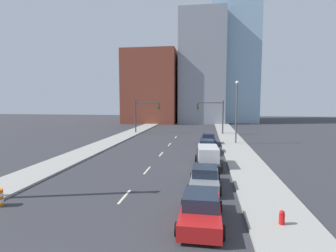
% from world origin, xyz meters
% --- Properties ---
extents(sidewalk_left, '(3.48, 94.04, 0.16)m').
position_xyz_m(sidewalk_left, '(-8.73, 47.02, 0.08)').
color(sidewalk_left, '#9E9B93').
rests_on(sidewalk_left, ground).
extents(sidewalk_right, '(3.48, 94.04, 0.16)m').
position_xyz_m(sidewalk_right, '(8.73, 47.02, 0.08)').
color(sidewalk_right, '#9E9B93').
rests_on(sidewalk_right, ground).
extents(lane_stripe_at_9m, '(0.16, 2.40, 0.01)m').
position_xyz_m(lane_stripe_at_9m, '(0.00, 9.33, 0.00)').
color(lane_stripe_at_9m, beige).
rests_on(lane_stripe_at_9m, ground).
extents(lane_stripe_at_16m, '(0.16, 2.40, 0.01)m').
position_xyz_m(lane_stripe_at_16m, '(0.00, 15.61, 0.00)').
color(lane_stripe_at_16m, beige).
rests_on(lane_stripe_at_16m, ground).
extents(lane_stripe_at_23m, '(0.16, 2.40, 0.01)m').
position_xyz_m(lane_stripe_at_23m, '(0.00, 22.55, 0.00)').
color(lane_stripe_at_23m, beige).
rests_on(lane_stripe_at_23m, ground).
extents(lane_stripe_at_29m, '(0.16, 2.40, 0.01)m').
position_xyz_m(lane_stripe_at_29m, '(0.00, 29.09, 0.00)').
color(lane_stripe_at_29m, beige).
rests_on(lane_stripe_at_29m, ground).
extents(lane_stripe_at_36m, '(0.16, 2.40, 0.01)m').
position_xyz_m(lane_stripe_at_36m, '(0.00, 36.46, 0.00)').
color(lane_stripe_at_36m, beige).
rests_on(lane_stripe_at_36m, ground).
extents(building_brick_left, '(14.00, 16.00, 19.22)m').
position_xyz_m(building_brick_left, '(-10.11, 66.58, 9.61)').
color(building_brick_left, brown).
rests_on(building_brick_left, ground).
extents(building_office_center, '(12.00, 20.00, 29.29)m').
position_xyz_m(building_office_center, '(3.58, 70.58, 14.65)').
color(building_office_center, gray).
rests_on(building_office_center, ground).
extents(building_glass_right, '(13.00, 20.00, 35.72)m').
position_xyz_m(building_glass_right, '(12.09, 74.58, 17.86)').
color(building_glass_right, '#8CADC6').
rests_on(building_glass_right, ground).
extents(traffic_signal_left, '(4.69, 0.35, 6.02)m').
position_xyz_m(traffic_signal_left, '(-6.62, 40.77, 3.93)').
color(traffic_signal_left, '#38383D').
rests_on(traffic_signal_left, ground).
extents(traffic_signal_right, '(4.69, 0.35, 6.02)m').
position_xyz_m(traffic_signal_right, '(6.42, 40.77, 3.93)').
color(traffic_signal_right, '#38383D').
rests_on(traffic_signal_right, ground).
extents(street_lamp, '(0.44, 0.44, 8.63)m').
position_xyz_m(street_lamp, '(8.99, 30.70, 4.99)').
color(street_lamp, '#4C4C51').
rests_on(street_lamp, ground).
extents(fire_hydrant, '(0.26, 0.26, 0.84)m').
position_xyz_m(fire_hydrant, '(8.58, 6.58, 0.41)').
color(fire_hydrant, red).
rests_on(fire_hydrant, ground).
extents(sedan_red, '(2.18, 4.50, 1.52)m').
position_xyz_m(sedan_red, '(4.79, 6.45, 0.69)').
color(sedan_red, red).
rests_on(sedan_red, ground).
extents(sedan_gray, '(2.18, 4.38, 1.48)m').
position_xyz_m(sedan_gray, '(4.94, 11.78, 0.67)').
color(sedan_gray, slate).
rests_on(sedan_gray, ground).
extents(box_truck_black, '(2.49, 5.50, 1.86)m').
position_xyz_m(box_truck_black, '(5.16, 17.67, 0.89)').
color(box_truck_black, black).
rests_on(box_truck_black, ground).
extents(sedan_silver, '(2.08, 4.31, 1.49)m').
position_xyz_m(sedan_silver, '(5.04, 24.26, 0.68)').
color(sedan_silver, '#B2B2BC').
rests_on(sedan_silver, ground).
extents(sedan_navy, '(2.14, 4.44, 1.52)m').
position_xyz_m(sedan_navy, '(5.23, 30.01, 0.69)').
color(sedan_navy, '#141E47').
rests_on(sedan_navy, ground).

